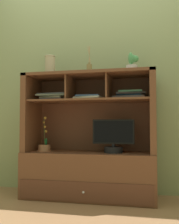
{
  "coord_description": "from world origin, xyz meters",
  "views": [
    {
      "loc": [
        0.65,
        -2.86,
        0.74
      ],
      "look_at": [
        0.0,
        0.0,
        0.88
      ],
      "focal_mm": 45.16,
      "sensor_mm": 36.0,
      "label": 1
    }
  ],
  "objects_px": {
    "tv_monitor": "(113,139)",
    "magazine_stack_left": "(130,95)",
    "magazine_stack_right": "(54,97)",
    "potted_succulent": "(132,63)",
    "ceramic_vase": "(50,66)",
    "diffuser_bottle": "(89,68)",
    "potted_orchid": "(44,147)",
    "media_console": "(90,158)",
    "magazine_stack_centre": "(90,98)"
  },
  "relations": [
    {
      "from": "media_console",
      "to": "magazine_stack_centre",
      "type": "relative_size",
      "value": 4.34
    },
    {
      "from": "tv_monitor",
      "to": "magazine_stack_right",
      "type": "xyz_separation_m",
      "value": [
        -0.66,
        0.05,
        0.44
      ]
    },
    {
      "from": "magazine_stack_right",
      "to": "potted_succulent",
      "type": "distance_m",
      "value": 0.91
    },
    {
      "from": "potted_orchid",
      "to": "potted_succulent",
      "type": "relative_size",
      "value": 1.83
    },
    {
      "from": "magazine_stack_right",
      "to": "ceramic_vase",
      "type": "xyz_separation_m",
      "value": [
        -0.04,
        -0.02,
        0.34
      ]
    },
    {
      "from": "tv_monitor",
      "to": "potted_succulent",
      "type": "bearing_deg",
      "value": 11.92
    },
    {
      "from": "tv_monitor",
      "to": "magazine_stack_right",
      "type": "distance_m",
      "value": 0.79
    },
    {
      "from": "potted_orchid",
      "to": "diffuser_bottle",
      "type": "xyz_separation_m",
      "value": [
        0.5,
        -0.02,
        0.83
      ]
    },
    {
      "from": "diffuser_bottle",
      "to": "magazine_stack_centre",
      "type": "bearing_deg",
      "value": 79.86
    },
    {
      "from": "ceramic_vase",
      "to": "potted_succulent",
      "type": "bearing_deg",
      "value": 0.38
    },
    {
      "from": "media_console",
      "to": "magazine_stack_right",
      "type": "relative_size",
      "value": 4.03
    },
    {
      "from": "diffuser_bottle",
      "to": "potted_succulent",
      "type": "bearing_deg",
      "value": 2.47
    },
    {
      "from": "tv_monitor",
      "to": "magazine_stack_right",
      "type": "height_order",
      "value": "magazine_stack_right"
    },
    {
      "from": "media_console",
      "to": "magazine_stack_centre",
      "type": "height_order",
      "value": "media_console"
    },
    {
      "from": "diffuser_bottle",
      "to": "ceramic_vase",
      "type": "relative_size",
      "value": 1.35
    },
    {
      "from": "magazine_stack_centre",
      "to": "ceramic_vase",
      "type": "bearing_deg",
      "value": -179.76
    },
    {
      "from": "tv_monitor",
      "to": "potted_succulent",
      "type": "height_order",
      "value": "potted_succulent"
    },
    {
      "from": "potted_orchid",
      "to": "magazine_stack_left",
      "type": "height_order",
      "value": "magazine_stack_left"
    },
    {
      "from": "magazine_stack_left",
      "to": "magazine_stack_right",
      "type": "relative_size",
      "value": 1.01
    },
    {
      "from": "potted_succulent",
      "to": "diffuser_bottle",
      "type": "bearing_deg",
      "value": -177.53
    },
    {
      "from": "potted_succulent",
      "to": "magazine_stack_centre",
      "type": "bearing_deg",
      "value": -179.47
    },
    {
      "from": "media_console",
      "to": "tv_monitor",
      "type": "bearing_deg",
      "value": -9.18
    },
    {
      "from": "ceramic_vase",
      "to": "magazine_stack_left",
      "type": "bearing_deg",
      "value": 4.38
    },
    {
      "from": "magazine_stack_left",
      "to": "magazine_stack_centre",
      "type": "bearing_deg",
      "value": -171.27
    },
    {
      "from": "magazine_stack_right",
      "to": "media_console",
      "type": "bearing_deg",
      "value": -1.38
    },
    {
      "from": "tv_monitor",
      "to": "potted_orchid",
      "type": "height_order",
      "value": "potted_orchid"
    },
    {
      "from": "diffuser_bottle",
      "to": "ceramic_vase",
      "type": "xyz_separation_m",
      "value": [
        -0.44,
        0.01,
        0.05
      ]
    },
    {
      "from": "media_console",
      "to": "tv_monitor",
      "type": "xyz_separation_m",
      "value": [
        0.25,
        -0.04,
        0.21
      ]
    },
    {
      "from": "magazine_stack_centre",
      "to": "magazine_stack_right",
      "type": "relative_size",
      "value": 0.93
    },
    {
      "from": "potted_orchid",
      "to": "diffuser_bottle",
      "type": "bearing_deg",
      "value": -2.37
    },
    {
      "from": "magazine_stack_left",
      "to": "tv_monitor",
      "type": "bearing_deg",
      "value": -148.93
    },
    {
      "from": "diffuser_bottle",
      "to": "ceramic_vase",
      "type": "bearing_deg",
      "value": 178.3
    },
    {
      "from": "media_console",
      "to": "diffuser_bottle",
      "type": "distance_m",
      "value": 0.94
    },
    {
      "from": "magazine_stack_left",
      "to": "ceramic_vase",
      "type": "bearing_deg",
      "value": -175.62
    },
    {
      "from": "magazine_stack_right",
      "to": "diffuser_bottle",
      "type": "distance_m",
      "value": 0.5
    },
    {
      "from": "media_console",
      "to": "potted_succulent",
      "type": "xyz_separation_m",
      "value": [
        0.44,
        -0.0,
        0.97
      ]
    },
    {
      "from": "potted_orchid",
      "to": "magazine_stack_right",
      "type": "height_order",
      "value": "magazine_stack_right"
    },
    {
      "from": "magazine_stack_centre",
      "to": "magazine_stack_right",
      "type": "distance_m",
      "value": 0.41
    },
    {
      "from": "media_console",
      "to": "potted_orchid",
      "type": "height_order",
      "value": "media_console"
    },
    {
      "from": "media_console",
      "to": "potted_orchid",
      "type": "xyz_separation_m",
      "value": [
        -0.5,
        0.0,
        0.11
      ]
    },
    {
      "from": "potted_orchid",
      "to": "magazine_stack_left",
      "type": "xyz_separation_m",
      "value": [
        0.92,
        0.06,
        0.54
      ]
    },
    {
      "from": "media_console",
      "to": "diffuser_bottle",
      "type": "height_order",
      "value": "diffuser_bottle"
    },
    {
      "from": "magazine_stack_left",
      "to": "potted_succulent",
      "type": "distance_m",
      "value": 0.33
    },
    {
      "from": "magazine_stack_centre",
      "to": "potted_succulent",
      "type": "bearing_deg",
      "value": 0.53
    },
    {
      "from": "magazine_stack_right",
      "to": "ceramic_vase",
      "type": "relative_size",
      "value": 1.56
    },
    {
      "from": "magazine_stack_centre",
      "to": "potted_succulent",
      "type": "distance_m",
      "value": 0.56
    },
    {
      "from": "tv_monitor",
      "to": "magazine_stack_left",
      "type": "distance_m",
      "value": 0.48
    },
    {
      "from": "magazine_stack_right",
      "to": "tv_monitor",
      "type": "bearing_deg",
      "value": -4.42
    },
    {
      "from": "magazine_stack_centre",
      "to": "diffuser_bottle",
      "type": "relative_size",
      "value": 1.07
    },
    {
      "from": "magazine_stack_left",
      "to": "diffuser_bottle",
      "type": "bearing_deg",
      "value": -169.34
    }
  ]
}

